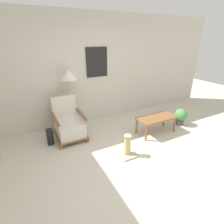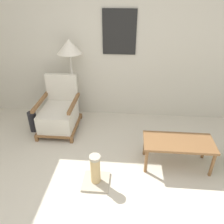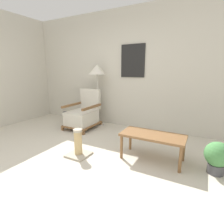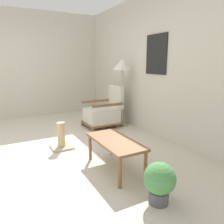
{
  "view_description": "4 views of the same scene",
  "coord_description": "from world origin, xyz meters",
  "px_view_note": "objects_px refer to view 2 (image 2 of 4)",
  "views": [
    {
      "loc": [
        -1.51,
        -1.81,
        2.14
      ],
      "look_at": [
        0.2,
        1.44,
        0.55
      ],
      "focal_mm": 28.0,
      "sensor_mm": 36.0,
      "label": 1
    },
    {
      "loc": [
        0.44,
        -1.42,
        2.21
      ],
      "look_at": [
        0.2,
        1.44,
        0.55
      ],
      "focal_mm": 35.0,
      "sensor_mm": 36.0,
      "label": 2
    },
    {
      "loc": [
        1.76,
        -1.48,
        1.33
      ],
      "look_at": [
        0.2,
        1.44,
        0.55
      ],
      "focal_mm": 28.0,
      "sensor_mm": 36.0,
      "label": 3
    },
    {
      "loc": [
        3.5,
        -0.35,
        1.4
      ],
      "look_at": [
        0.2,
        1.44,
        0.55
      ],
      "focal_mm": 35.0,
      "sensor_mm": 36.0,
      "label": 4
    }
  ],
  "objects_px": {
    "coffee_table": "(178,144)",
    "armchair": "(59,113)",
    "floor_lamp": "(70,52)",
    "scratching_post": "(96,173)",
    "vase": "(33,121)"
  },
  "relations": [
    {
      "from": "coffee_table",
      "to": "scratching_post",
      "type": "relative_size",
      "value": 2.12
    },
    {
      "from": "floor_lamp",
      "to": "coffee_table",
      "type": "xyz_separation_m",
      "value": [
        1.69,
        -1.12,
        -0.91
      ]
    },
    {
      "from": "armchair",
      "to": "floor_lamp",
      "type": "distance_m",
      "value": 1.05
    },
    {
      "from": "floor_lamp",
      "to": "vase",
      "type": "relative_size",
      "value": 4.11
    },
    {
      "from": "vase",
      "to": "armchair",
      "type": "bearing_deg",
      "value": 12.74
    },
    {
      "from": "floor_lamp",
      "to": "scratching_post",
      "type": "height_order",
      "value": "floor_lamp"
    },
    {
      "from": "floor_lamp",
      "to": "coffee_table",
      "type": "relative_size",
      "value": 1.58
    },
    {
      "from": "coffee_table",
      "to": "vase",
      "type": "xyz_separation_m",
      "value": [
        -2.33,
        0.66,
        -0.18
      ]
    },
    {
      "from": "coffee_table",
      "to": "armchair",
      "type": "bearing_deg",
      "value": 158.0
    },
    {
      "from": "coffee_table",
      "to": "vase",
      "type": "height_order",
      "value": "coffee_table"
    },
    {
      "from": "floor_lamp",
      "to": "scratching_post",
      "type": "xyz_separation_m",
      "value": [
        0.62,
        -1.55,
        -1.11
      ]
    },
    {
      "from": "scratching_post",
      "to": "coffee_table",
      "type": "bearing_deg",
      "value": 21.66
    },
    {
      "from": "scratching_post",
      "to": "vase",
      "type": "bearing_deg",
      "value": 139.17
    },
    {
      "from": "coffee_table",
      "to": "scratching_post",
      "type": "bearing_deg",
      "value": -158.34
    },
    {
      "from": "armchair",
      "to": "coffee_table",
      "type": "relative_size",
      "value": 0.96
    }
  ]
}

